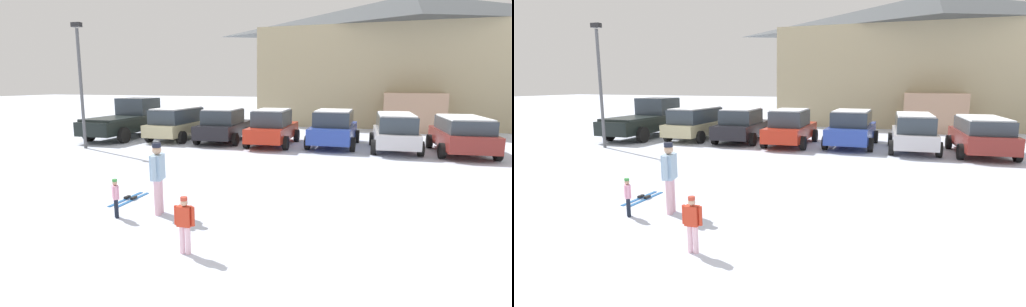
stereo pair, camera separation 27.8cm
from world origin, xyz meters
TOP-DOWN VIEW (x-y plane):
  - ski_lodge at (4.49, 28.76)m, footprint 21.55×12.11m
  - parked_beige_suv at (-7.59, 15.46)m, footprint 2.13×4.28m
  - parked_black_sedan at (-4.95, 15.53)m, footprint 2.44×4.56m
  - parked_red_sedan at (-2.25, 15.21)m, footprint 2.22×4.54m
  - parked_blue_hatchback at (0.62, 15.78)m, footprint 2.27×4.61m
  - parked_silver_wagon at (3.40, 15.33)m, footprint 2.31×4.42m
  - parked_maroon_van at (6.09, 15.28)m, footprint 2.53×4.55m
  - pickup_truck at (-10.63, 15.45)m, footprint 2.41×5.83m
  - skier_child_in_red_jacket at (-0.27, 2.54)m, footprint 0.39×0.16m
  - skier_adult_in_blue_parka at (-1.90, 4.33)m, footprint 0.33×0.61m
  - skier_child_in_pink_snowsuit at (-2.68, 3.80)m, footprint 0.26×0.25m
  - pair_of_skis at (-3.25, 5.07)m, footprint 0.29×1.38m
  - lamp_post at (-10.28, 11.54)m, footprint 0.44×0.24m

SIDE VIEW (x-z plane):
  - pair_of_skis at x=-3.25m, z-range -0.02..0.06m
  - skier_child_in_pink_snowsuit at x=-2.68m, z-range 0.06..0.95m
  - skier_child_in_red_jacket at x=-0.27m, z-range 0.07..1.12m
  - parked_black_sedan at x=-4.95m, z-range 0.00..1.72m
  - parked_red_sedan at x=-2.25m, z-range -0.01..1.75m
  - parked_blue_hatchback at x=0.62m, z-range 0.00..1.75m
  - parked_maroon_van at x=6.09m, z-range 0.07..1.68m
  - parked_silver_wagon at x=3.40m, z-range 0.06..1.73m
  - parked_beige_suv at x=-7.59m, z-range 0.06..1.77m
  - skier_adult_in_blue_parka at x=-1.90m, z-range 0.11..1.78m
  - pickup_truck at x=-10.63m, z-range -0.08..2.07m
  - lamp_post at x=-10.28m, z-range 0.35..5.99m
  - ski_lodge at x=4.49m, z-range 0.05..9.37m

